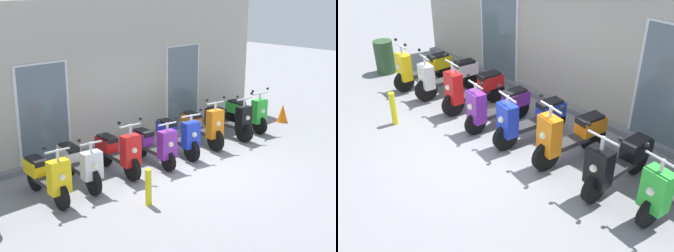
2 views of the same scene
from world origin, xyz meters
TOP-DOWN VIEW (x-y plane):
  - ground_plane at (0.00, 0.00)m, footprint 40.00×40.00m
  - storefront_facade at (-0.00, 2.72)m, footprint 10.22×0.50m
  - scooter_yellow at (-3.14, 0.93)m, footprint 0.55×1.59m
  - scooter_white at (-2.32, 1.08)m, footprint 0.59×1.68m
  - scooter_red at (-1.36, 1.03)m, footprint 0.58×1.59m
  - scooter_purple at (-0.44, 0.90)m, footprint 0.58×1.53m
  - scooter_blue at (0.39, 0.98)m, footprint 0.68×1.63m
  - scooter_orange at (1.30, 1.01)m, footprint 0.65×1.62m
  - scooter_black at (2.29, 0.97)m, footprint 0.62×1.63m
  - trash_bin at (-4.57, 0.67)m, footprint 0.48×0.48m
  - curb_bollard at (-1.95, -0.56)m, footprint 0.12×0.12m

SIDE VIEW (x-z plane):
  - ground_plane at x=0.00m, z-range 0.00..0.00m
  - curb_bollard at x=-1.95m, z-range 0.00..0.70m
  - trash_bin at x=-4.57m, z-range 0.00..0.86m
  - scooter_purple at x=-0.44m, z-range -0.12..1.06m
  - scooter_white at x=-2.32m, z-range -0.12..1.06m
  - scooter_black at x=2.29m, z-range -0.16..1.10m
  - scooter_blue at x=0.39m, z-range -0.13..1.07m
  - scooter_yellow at x=-3.14m, z-range -0.15..1.10m
  - scooter_red at x=-1.36m, z-range -0.16..1.14m
  - scooter_orange at x=1.30m, z-range -0.16..1.17m
  - storefront_facade at x=0.00m, z-range -0.06..3.54m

